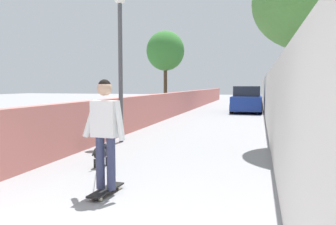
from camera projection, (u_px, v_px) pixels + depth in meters
ground_plane at (215, 120)px, 15.98m from camera, size 80.00×80.00×0.00m
wall_left at (153, 109)px, 14.62m from camera, size 48.00×0.30×1.22m
fence_right at (271, 100)px, 13.36m from camera, size 48.00×0.30×2.10m
tree_left_near at (165, 51)px, 21.46m from camera, size 2.36×2.36×4.97m
tree_right_far at (309, 3)px, 8.62m from camera, size 2.82×2.82×4.90m
lamp_post at (120, 39)px, 9.65m from camera, size 0.36×0.36×4.24m
skateboard at (106, 190)px, 5.15m from camera, size 0.81×0.26×0.08m
person_skateboarder at (105, 126)px, 5.07m from camera, size 0.25×0.71×1.64m
dog at (102, 153)px, 6.88m from camera, size 1.90×0.98×1.06m
car_near at (247, 100)px, 20.43m from camera, size 3.86×1.80×1.54m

